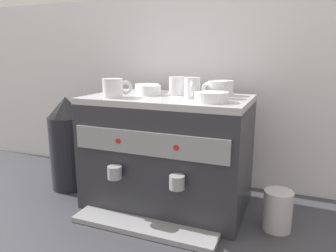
% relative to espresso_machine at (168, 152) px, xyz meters
% --- Properties ---
extents(ground_plane, '(4.00, 4.00, 0.00)m').
position_rel_espresso_machine_xyz_m(ground_plane, '(0.00, 0.00, -0.24)').
color(ground_plane, '#38383D').
extents(tiled_backsplash_wall, '(2.80, 0.03, 0.94)m').
position_rel_espresso_machine_xyz_m(tiled_backsplash_wall, '(0.00, 0.32, 0.23)').
color(tiled_backsplash_wall, silver).
rests_on(tiled_backsplash_wall, ground_plane).
extents(espresso_machine, '(0.68, 0.51, 0.48)m').
position_rel_espresso_machine_xyz_m(espresso_machine, '(0.00, 0.00, 0.00)').
color(espresso_machine, '#2D2D33').
rests_on(espresso_machine, ground_plane).
extents(ceramic_cup_0, '(0.07, 0.11, 0.08)m').
position_rel_espresso_machine_xyz_m(ceramic_cup_0, '(0.02, 0.07, 0.28)').
color(ceramic_cup_0, white).
rests_on(ceramic_cup_0, espresso_machine).
extents(ceramic_cup_1, '(0.11, 0.08, 0.07)m').
position_rel_espresso_machine_xyz_m(ceramic_cup_1, '(0.20, 0.03, 0.28)').
color(ceramic_cup_1, white).
rests_on(ceramic_cup_1, espresso_machine).
extents(ceramic_cup_2, '(0.06, 0.10, 0.08)m').
position_rel_espresso_machine_xyz_m(ceramic_cup_2, '(0.11, -0.02, 0.28)').
color(ceramic_cup_2, white).
rests_on(ceramic_cup_2, espresso_machine).
extents(ceramic_cup_3, '(0.10, 0.10, 0.08)m').
position_rel_espresso_machine_xyz_m(ceramic_cup_3, '(-0.19, -0.11, 0.28)').
color(ceramic_cup_3, white).
rests_on(ceramic_cup_3, espresso_machine).
extents(ceramic_cup_4, '(0.09, 0.11, 0.06)m').
position_rel_espresso_machine_xyz_m(ceramic_cup_4, '(0.21, 0.12, 0.27)').
color(ceramic_cup_4, white).
rests_on(ceramic_cup_4, espresso_machine).
extents(ceramic_bowl_0, '(0.09, 0.09, 0.04)m').
position_rel_espresso_machine_xyz_m(ceramic_bowl_0, '(-0.09, 0.01, 0.26)').
color(ceramic_bowl_0, white).
rests_on(ceramic_bowl_0, espresso_machine).
extents(ceramic_bowl_1, '(0.13, 0.13, 0.04)m').
position_rel_espresso_machine_xyz_m(ceramic_bowl_1, '(0.21, -0.09, 0.26)').
color(ceramic_bowl_1, white).
rests_on(ceramic_bowl_1, espresso_machine).
extents(ceramic_bowl_2, '(0.12, 0.12, 0.04)m').
position_rel_espresso_machine_xyz_m(ceramic_bowl_2, '(-0.15, 0.11, 0.26)').
color(ceramic_bowl_2, white).
rests_on(ceramic_bowl_2, espresso_machine).
extents(coffee_grinder, '(0.18, 0.18, 0.46)m').
position_rel_espresso_machine_xyz_m(coffee_grinder, '(-0.52, -0.02, -0.01)').
color(coffee_grinder, black).
rests_on(coffee_grinder, ground_plane).
extents(milk_pitcher, '(0.11, 0.11, 0.15)m').
position_rel_espresso_machine_xyz_m(milk_pitcher, '(0.47, -0.05, -0.16)').
color(milk_pitcher, '#B7B7BC').
rests_on(milk_pitcher, ground_plane).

